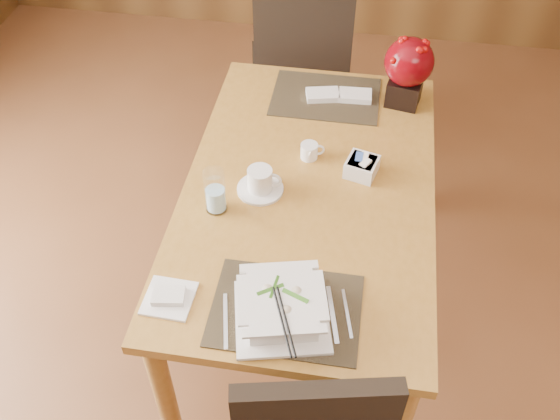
% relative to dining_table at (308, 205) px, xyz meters
% --- Properties ---
extents(dining_table, '(0.90, 1.50, 0.75)m').
position_rel_dining_table_xyz_m(dining_table, '(0.00, 0.00, 0.00)').
color(dining_table, '#AD7830').
rests_on(dining_table, ground).
extents(placemat_near, '(0.45, 0.33, 0.01)m').
position_rel_dining_table_xyz_m(placemat_near, '(0.00, -0.55, 0.10)').
color(placemat_near, black).
rests_on(placemat_near, dining_table).
extents(placemat_far, '(0.45, 0.33, 0.01)m').
position_rel_dining_table_xyz_m(placemat_far, '(0.00, 0.55, 0.10)').
color(placemat_far, black).
rests_on(placemat_far, dining_table).
extents(soup_setting, '(0.33, 0.33, 0.11)m').
position_rel_dining_table_xyz_m(soup_setting, '(-0.01, -0.58, 0.15)').
color(soup_setting, white).
rests_on(soup_setting, dining_table).
extents(coffee_cup, '(0.17, 0.17, 0.10)m').
position_rel_dining_table_xyz_m(coffee_cup, '(-0.17, -0.05, 0.14)').
color(coffee_cup, white).
rests_on(coffee_cup, dining_table).
extents(water_glass, '(0.10, 0.10, 0.17)m').
position_rel_dining_table_xyz_m(water_glass, '(-0.30, -0.16, 0.18)').
color(water_glass, silver).
rests_on(water_glass, dining_table).
extents(creamer_jug, '(0.10, 0.10, 0.06)m').
position_rel_dining_table_xyz_m(creamer_jug, '(-0.02, 0.16, 0.13)').
color(creamer_jug, white).
rests_on(creamer_jug, dining_table).
extents(sugar_caddy, '(0.13, 0.13, 0.06)m').
position_rel_dining_table_xyz_m(sugar_caddy, '(0.18, 0.10, 0.13)').
color(sugar_caddy, white).
rests_on(sugar_caddy, dining_table).
extents(berry_decor, '(0.20, 0.20, 0.29)m').
position_rel_dining_table_xyz_m(berry_decor, '(0.32, 0.57, 0.26)').
color(berry_decor, black).
rests_on(berry_decor, dining_table).
extents(napkins_far, '(0.28, 0.13, 0.02)m').
position_rel_dining_table_xyz_m(napkins_far, '(0.06, 0.55, 0.11)').
color(napkins_far, white).
rests_on(napkins_far, dining_table).
extents(bread_plate, '(0.15, 0.15, 0.01)m').
position_rel_dining_table_xyz_m(bread_plate, '(-0.36, -0.57, 0.10)').
color(bread_plate, white).
rests_on(bread_plate, dining_table).
extents(far_chair, '(0.57, 0.57, 1.03)m').
position_rel_dining_table_xyz_m(far_chair, '(-0.18, 1.06, -0.07)').
color(far_chair, black).
rests_on(far_chair, ground).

